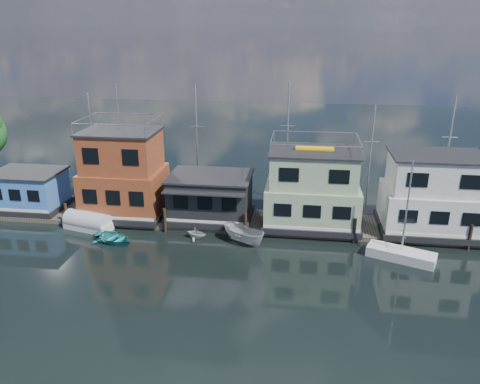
# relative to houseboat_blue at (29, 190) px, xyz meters

# --- Properties ---
(ground) EXTENTS (160.00, 160.00, 0.00)m
(ground) POSITION_rel_houseboat_blue_xyz_m (18.00, -12.00, -2.21)
(ground) COLOR black
(ground) RESTS_ON ground
(dock) EXTENTS (48.00, 5.00, 0.40)m
(dock) POSITION_rel_houseboat_blue_xyz_m (18.00, 0.00, -2.01)
(dock) COLOR #595147
(dock) RESTS_ON ground
(houseboat_blue) EXTENTS (6.40, 4.90, 3.66)m
(houseboat_blue) POSITION_rel_houseboat_blue_xyz_m (0.00, 0.00, 0.00)
(houseboat_blue) COLOR black
(houseboat_blue) RESTS_ON dock
(houseboat_red) EXTENTS (7.40, 5.90, 11.86)m
(houseboat_red) POSITION_rel_houseboat_blue_xyz_m (9.50, 0.00, 1.90)
(houseboat_red) COLOR black
(houseboat_red) RESTS_ON dock
(houseboat_dark) EXTENTS (7.40, 6.10, 4.06)m
(houseboat_dark) POSITION_rel_houseboat_blue_xyz_m (17.50, -0.02, 0.21)
(houseboat_dark) COLOR black
(houseboat_dark) RESTS_ON dock
(houseboat_green) EXTENTS (8.40, 5.90, 7.03)m
(houseboat_green) POSITION_rel_houseboat_blue_xyz_m (26.50, 0.00, 1.34)
(houseboat_green) COLOR black
(houseboat_green) RESTS_ON dock
(houseboat_white) EXTENTS (8.40, 5.90, 6.66)m
(houseboat_white) POSITION_rel_houseboat_blue_xyz_m (36.50, 0.00, 1.33)
(houseboat_white) COLOR black
(houseboat_white) RESTS_ON dock
(pilings) EXTENTS (42.28, 0.28, 2.20)m
(pilings) POSITION_rel_houseboat_blue_xyz_m (17.67, -2.80, -1.11)
(pilings) COLOR #2D2116
(pilings) RESTS_ON ground
(background_masts) EXTENTS (36.40, 0.16, 12.00)m
(background_masts) POSITION_rel_houseboat_blue_xyz_m (22.76, 6.00, 3.35)
(background_masts) COLOR silver
(background_masts) RESTS_ON ground
(dinghy_white) EXTENTS (2.19, 2.02, 0.97)m
(dinghy_white) POSITION_rel_houseboat_blue_xyz_m (16.93, -3.65, -1.72)
(dinghy_white) COLOR beige
(dinghy_white) RESTS_ON ground
(tarp_runabout) EXTENTS (4.54, 2.69, 1.73)m
(tarp_runabout) POSITION_rel_houseboat_blue_xyz_m (7.10, -3.09, -1.56)
(tarp_runabout) COLOR silver
(tarp_runabout) RESTS_ON ground
(dinghy_teal) EXTENTS (4.36, 3.77, 0.76)m
(dinghy_teal) POSITION_rel_houseboat_blue_xyz_m (10.30, -5.30, -1.83)
(dinghy_teal) COLOR teal
(dinghy_teal) RESTS_ON ground
(day_sailer) EXTENTS (5.29, 3.42, 7.94)m
(day_sailer) POSITION_rel_houseboat_blue_xyz_m (33.35, -5.17, -1.75)
(day_sailer) COLOR silver
(day_sailer) RESTS_ON ground
(motorboat) EXTENTS (4.26, 3.56, 1.58)m
(motorboat) POSITION_rel_houseboat_blue_xyz_m (21.07, -4.16, -1.41)
(motorboat) COLOR beige
(motorboat) RESTS_ON ground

